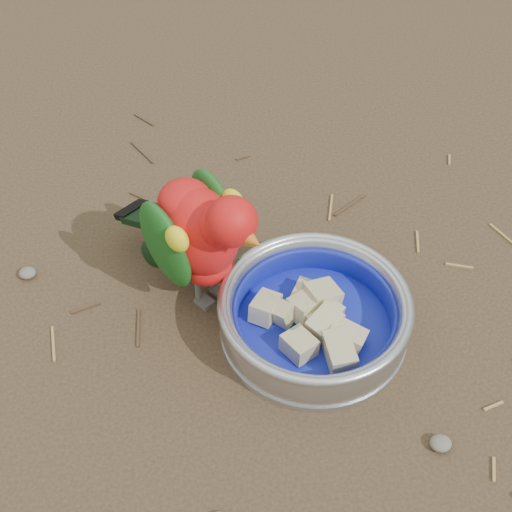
{
  "coord_description": "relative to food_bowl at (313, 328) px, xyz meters",
  "views": [
    {
      "loc": [
        -0.01,
        -0.53,
        0.69
      ],
      "look_at": [
        0.03,
        0.05,
        0.08
      ],
      "focal_mm": 50.0,
      "sensor_mm": 36.0,
      "label": 1
    }
  ],
  "objects": [
    {
      "name": "ground_debris",
      "position": [
        -0.05,
        0.06,
        -0.01
      ],
      "size": [
        0.9,
        0.8,
        0.01
      ],
      "primitive_type": null,
      "color": "#AA824C",
      "rests_on": "ground"
    },
    {
      "name": "food_bowl",
      "position": [
        0.0,
        0.0,
        0.0
      ],
      "size": [
        0.23,
        0.23,
        0.02
      ],
      "primitive_type": "cylinder",
      "color": "#B2B2BA",
      "rests_on": "ground"
    },
    {
      "name": "lory_parrot",
      "position": [
        -0.13,
        0.08,
        0.08
      ],
      "size": [
        0.23,
        0.24,
        0.18
      ],
      "primitive_type": null,
      "rotation": [
        0.0,
        0.0,
        -2.42
      ],
      "color": "red",
      "rests_on": "ground"
    },
    {
      "name": "fruit_wedges",
      "position": [
        0.0,
        0.0,
        0.02
      ],
      "size": [
        0.14,
        0.14,
        0.03
      ],
      "primitive_type": null,
      "color": "#C3B485",
      "rests_on": "food_bowl"
    },
    {
      "name": "ground",
      "position": [
        -0.1,
        0.01,
        -0.01
      ],
      "size": [
        60.0,
        60.0,
        0.0
      ],
      "primitive_type": "plane",
      "color": "#473523"
    },
    {
      "name": "bowl_wall",
      "position": [
        0.0,
        0.0,
        0.03
      ],
      "size": [
        0.23,
        0.23,
        0.04
      ],
      "primitive_type": null,
      "color": "#B2B2BA",
      "rests_on": "food_bowl"
    }
  ]
}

